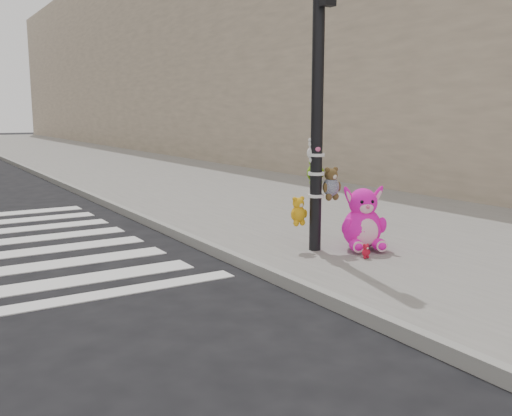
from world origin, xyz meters
TOP-DOWN VIEW (x-y plane):
  - ground at (0.00, 0.00)m, footprint 120.00×120.00m
  - sidewalk_near at (5.00, 10.00)m, footprint 7.00×80.00m
  - curb_edge at (1.55, 10.00)m, footprint 0.12×80.00m
  - bld_near at (10.50, 20.00)m, footprint 5.00×60.00m
  - signal_pole at (2.62, 1.82)m, footprint 0.71×0.50m
  - pink_bunny at (3.19, 1.50)m, footprint 0.75×0.81m
  - red_teddy at (2.87, 1.08)m, footprint 0.13×0.09m

SIDE VIEW (x-z plane):
  - ground at x=0.00m, z-range 0.00..0.00m
  - sidewalk_near at x=5.00m, z-range 0.00..0.14m
  - curb_edge at x=1.55m, z-range -0.01..0.15m
  - red_teddy at x=2.87m, z-range 0.14..0.34m
  - pink_bunny at x=3.19m, z-range 0.06..0.95m
  - signal_pole at x=2.62m, z-range -0.28..3.72m
  - bld_near at x=10.50m, z-range 0.00..10.00m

